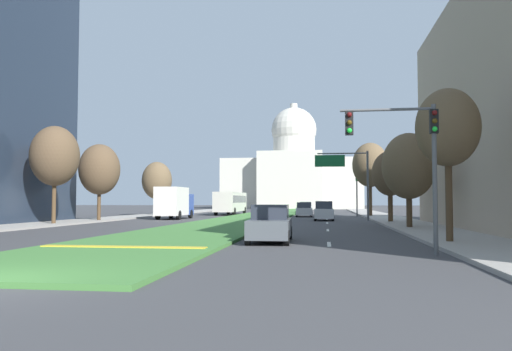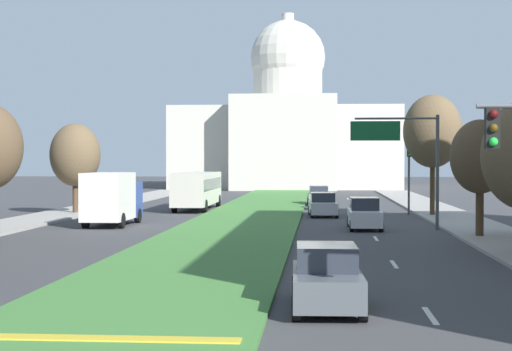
{
  "view_description": "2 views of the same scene",
  "coord_description": "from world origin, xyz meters",
  "px_view_note": "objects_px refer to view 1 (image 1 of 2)",
  "views": [
    {
      "loc": [
        7.44,
        -9.99,
        1.87
      ],
      "look_at": [
        -0.57,
        48.47,
        4.8
      ],
      "focal_mm": 35.47,
      "sensor_mm": 36.0,
      "label": 1
    },
    {
      "loc": [
        4.8,
        -9.17,
        3.95
      ],
      "look_at": [
        0.87,
        41.14,
        3.0
      ],
      "focal_mm": 57.96,
      "sensor_mm": 36.0,
      "label": 2
    }
  ],
  "objects_px": {
    "sedan_distant": "(304,210)",
    "box_truck_delivery": "(174,202)",
    "traffic_light_far_right": "(357,188)",
    "street_tree_left_mid": "(55,156)",
    "street_tree_left_far": "(99,170)",
    "street_tree_left_distant": "(157,181)",
    "street_tree_right_near": "(448,128)",
    "overhead_guide_sign": "(348,171)",
    "street_tree_right_far": "(390,174)",
    "sedan_lead_stopped": "(270,224)",
    "traffic_light_near_right": "(409,145)",
    "sedan_midblock": "(324,211)",
    "street_tree_right_mid": "(409,166)",
    "street_tree_right_distant": "(370,165)",
    "sedan_far_horizon": "(306,208)",
    "capitol_building": "(294,176)",
    "city_bus": "(231,201)"
  },
  "relations": [
    {
      "from": "traffic_light_near_right",
      "to": "sedan_lead_stopped",
      "type": "bearing_deg",
      "value": 138.18
    },
    {
      "from": "sedan_distant",
      "to": "street_tree_right_distant",
      "type": "bearing_deg",
      "value": 1.25
    },
    {
      "from": "box_truck_delivery",
      "to": "city_bus",
      "type": "relative_size",
      "value": 0.58
    },
    {
      "from": "street_tree_right_far",
      "to": "sedan_lead_stopped",
      "type": "distance_m",
      "value": 21.88
    },
    {
      "from": "street_tree_left_far",
      "to": "street_tree_right_distant",
      "type": "bearing_deg",
      "value": 33.52
    },
    {
      "from": "capitol_building",
      "to": "street_tree_left_mid",
      "type": "relative_size",
      "value": 4.17
    },
    {
      "from": "street_tree_left_mid",
      "to": "street_tree_right_mid",
      "type": "bearing_deg",
      "value": -3.59
    },
    {
      "from": "sedan_lead_stopped",
      "to": "street_tree_right_mid",
      "type": "bearing_deg",
      "value": 55.18
    },
    {
      "from": "street_tree_right_near",
      "to": "street_tree_right_distant",
      "type": "relative_size",
      "value": 0.79
    },
    {
      "from": "box_truck_delivery",
      "to": "overhead_guide_sign",
      "type": "bearing_deg",
      "value": -5.3
    },
    {
      "from": "street_tree_right_far",
      "to": "street_tree_right_near",
      "type": "bearing_deg",
      "value": -90.34
    },
    {
      "from": "sedan_distant",
      "to": "sedan_far_horizon",
      "type": "xyz_separation_m",
      "value": [
        -0.33,
        14.49,
        0.01
      ]
    },
    {
      "from": "street_tree_right_mid",
      "to": "sedan_distant",
      "type": "height_order",
      "value": "street_tree_right_mid"
    },
    {
      "from": "street_tree_right_near",
      "to": "street_tree_left_distant",
      "type": "relative_size",
      "value": 1.01
    },
    {
      "from": "traffic_light_near_right",
      "to": "street_tree_right_far",
      "type": "xyz_separation_m",
      "value": [
        2.45,
        24.97,
        0.29
      ]
    },
    {
      "from": "street_tree_left_mid",
      "to": "box_truck_delivery",
      "type": "xyz_separation_m",
      "value": [
        5.19,
        13.76,
        -3.56
      ]
    },
    {
      "from": "sedan_far_horizon",
      "to": "sedan_distant",
      "type": "bearing_deg",
      "value": -88.7
    },
    {
      "from": "capitol_building",
      "to": "street_tree_right_distant",
      "type": "relative_size",
      "value": 3.69
    },
    {
      "from": "traffic_light_near_right",
      "to": "sedan_lead_stopped",
      "type": "distance_m",
      "value": 7.8
    },
    {
      "from": "sedan_distant",
      "to": "box_truck_delivery",
      "type": "xyz_separation_m",
      "value": [
        -12.66,
        -9.36,
        0.89
      ]
    },
    {
      "from": "sedan_midblock",
      "to": "traffic_light_near_right",
      "type": "bearing_deg",
      "value": -84.3
    },
    {
      "from": "street_tree_left_far",
      "to": "sedan_distant",
      "type": "bearing_deg",
      "value": 43.32
    },
    {
      "from": "street_tree_right_near",
      "to": "sedan_far_horizon",
      "type": "xyz_separation_m",
      "value": [
        -8.02,
        50.97,
        -4.17
      ]
    },
    {
      "from": "overhead_guide_sign",
      "to": "street_tree_right_distant",
      "type": "height_order",
      "value": "street_tree_right_distant"
    },
    {
      "from": "street_tree_right_near",
      "to": "street_tree_left_mid",
      "type": "relative_size",
      "value": 0.89
    },
    {
      "from": "overhead_guide_sign",
      "to": "sedan_distant",
      "type": "distance_m",
      "value": 12.51
    },
    {
      "from": "street_tree_right_distant",
      "to": "sedan_far_horizon",
      "type": "bearing_deg",
      "value": 119.03
    },
    {
      "from": "street_tree_right_far",
      "to": "street_tree_left_distant",
      "type": "bearing_deg",
      "value": 147.29
    },
    {
      "from": "street_tree_right_mid",
      "to": "street_tree_right_distant",
      "type": "distance_m",
      "value": 24.96
    },
    {
      "from": "street_tree_left_far",
      "to": "street_tree_left_distant",
      "type": "bearing_deg",
      "value": 91.74
    },
    {
      "from": "street_tree_right_far",
      "to": "box_truck_delivery",
      "type": "height_order",
      "value": "street_tree_right_far"
    },
    {
      "from": "capitol_building",
      "to": "street_tree_left_far",
      "type": "relative_size",
      "value": 4.56
    },
    {
      "from": "traffic_light_far_right",
      "to": "box_truck_delivery",
      "type": "xyz_separation_m",
      "value": [
        -18.87,
        -11.53,
        -1.64
      ]
    },
    {
      "from": "street_tree_right_near",
      "to": "street_tree_left_far",
      "type": "distance_m",
      "value": 32.13
    },
    {
      "from": "traffic_light_near_right",
      "to": "street_tree_right_distant",
      "type": "bearing_deg",
      "value": 86.86
    },
    {
      "from": "street_tree_right_far",
      "to": "sedan_far_horizon",
      "type": "xyz_separation_m",
      "value": [
        -8.14,
        30.43,
        -3.3
      ]
    },
    {
      "from": "street_tree_right_mid",
      "to": "street_tree_left_far",
      "type": "distance_m",
      "value": 26.66
    },
    {
      "from": "street_tree_right_near",
      "to": "street_tree_right_mid",
      "type": "xyz_separation_m",
      "value": [
        0.23,
        11.75,
        -0.84
      ]
    },
    {
      "from": "street_tree_right_distant",
      "to": "sedan_lead_stopped",
      "type": "xyz_separation_m",
      "value": [
        -7.62,
        -36.28,
        -5.14
      ]
    },
    {
      "from": "street_tree_left_distant",
      "to": "street_tree_left_mid",
      "type": "bearing_deg",
      "value": -89.85
    },
    {
      "from": "street_tree_right_near",
      "to": "overhead_guide_sign",
      "type": "bearing_deg",
      "value": 96.82
    },
    {
      "from": "traffic_light_far_right",
      "to": "sedan_lead_stopped",
      "type": "distance_m",
      "value": 38.87
    },
    {
      "from": "street_tree_right_near",
      "to": "box_truck_delivery",
      "type": "xyz_separation_m",
      "value": [
        -20.35,
        27.12,
        -3.29
      ]
    },
    {
      "from": "traffic_light_far_right",
      "to": "street_tree_left_mid",
      "type": "relative_size",
      "value": 0.69
    },
    {
      "from": "traffic_light_near_right",
      "to": "sedan_midblock",
      "type": "xyz_separation_m",
      "value": [
        -3.02,
        30.25,
        -2.95
      ]
    },
    {
      "from": "capitol_building",
      "to": "street_tree_right_far",
      "type": "xyz_separation_m",
      "value": [
        12.78,
        -78.3,
        -3.55
      ]
    },
    {
      "from": "sedan_lead_stopped",
      "to": "street_tree_left_mid",
      "type": "bearing_deg",
      "value": 143.94
    },
    {
      "from": "street_tree_left_far",
      "to": "street_tree_left_distant",
      "type": "height_order",
      "value": "street_tree_left_far"
    },
    {
      "from": "street_tree_right_mid",
      "to": "street_tree_left_mid",
      "type": "bearing_deg",
      "value": 176.41
    },
    {
      "from": "traffic_light_near_right",
      "to": "sedan_midblock",
      "type": "relative_size",
      "value": 1.13
    }
  ]
}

